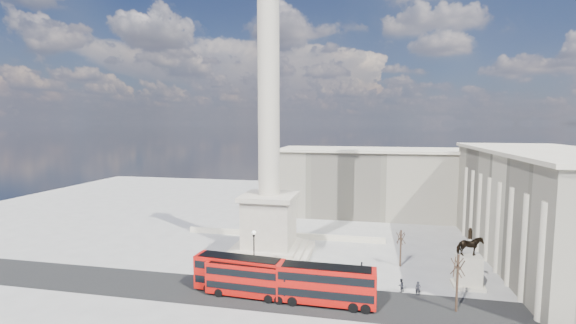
# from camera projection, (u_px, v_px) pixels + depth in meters

# --- Properties ---
(ground) EXTENTS (180.00, 180.00, 0.00)m
(ground) POSITION_uv_depth(u_px,v_px,m) (262.00, 266.00, 61.60)
(ground) COLOR #9A9892
(ground) RESTS_ON ground
(asphalt_road) EXTENTS (120.00, 9.00, 0.01)m
(asphalt_road) POSITION_uv_depth(u_px,v_px,m) (278.00, 296.00, 50.84)
(asphalt_road) COLOR black
(asphalt_road) RESTS_ON ground
(nelsons_column) EXTENTS (14.00, 14.00, 49.85)m
(nelsons_column) POSITION_uv_depth(u_px,v_px,m) (269.00, 182.00, 65.19)
(nelsons_column) COLOR #BFB49F
(nelsons_column) RESTS_ON ground
(balustrade_wall) EXTENTS (40.00, 0.60, 1.10)m
(balustrade_wall) POSITION_uv_depth(u_px,v_px,m) (283.00, 235.00, 77.13)
(balustrade_wall) COLOR beige
(balustrade_wall) RESTS_ON ground
(building_east) EXTENTS (19.00, 46.00, 18.60)m
(building_east) POSITION_uv_depth(u_px,v_px,m) (550.00, 208.00, 61.36)
(building_east) COLOR #B5AD94
(building_east) RESTS_ON ground
(building_northeast) EXTENTS (51.00, 17.00, 16.60)m
(building_northeast) POSITION_uv_depth(u_px,v_px,m) (382.00, 182.00, 95.73)
(building_northeast) COLOR #B5AD94
(building_northeast) RESTS_ON ground
(red_bus_a) EXTENTS (12.54, 4.01, 5.00)m
(red_bus_a) POSITION_uv_depth(u_px,v_px,m) (240.00, 274.00, 51.65)
(red_bus_a) COLOR #BA0F09
(red_bus_a) RESTS_ON ground
(red_bus_b) EXTENTS (11.41, 3.24, 4.57)m
(red_bus_b) POSITION_uv_depth(u_px,v_px,m) (249.00, 279.00, 50.63)
(red_bus_b) COLOR #BA0F09
(red_bus_b) RESTS_ON ground
(red_bus_c) EXTENTS (12.37, 3.09, 5.00)m
(red_bus_c) POSITION_uv_depth(u_px,v_px,m) (327.00, 285.00, 48.25)
(red_bus_c) COLOR #BA0F09
(red_bus_c) RESTS_ON ground
(victorian_lamp) EXTENTS (0.62, 0.62, 7.27)m
(victorian_lamp) POSITION_uv_depth(u_px,v_px,m) (254.00, 251.00, 56.23)
(victorian_lamp) COLOR black
(victorian_lamp) RESTS_ON ground
(equestrian_statue) EXTENTS (4.10, 3.08, 8.52)m
(equestrian_statue) POSITION_uv_depth(u_px,v_px,m) (469.00, 267.00, 53.38)
(equestrian_statue) COLOR beige
(equestrian_statue) RESTS_ON ground
(bare_tree_near) EXTENTS (1.71, 1.71, 7.48)m
(bare_tree_near) POSITION_uv_depth(u_px,v_px,m) (458.00, 265.00, 46.20)
(bare_tree_near) COLOR #332319
(bare_tree_near) RESTS_ON ground
(bare_tree_mid) EXTENTS (1.64, 1.64, 6.21)m
(bare_tree_mid) POSITION_uv_depth(u_px,v_px,m) (401.00, 236.00, 61.14)
(bare_tree_mid) COLOR #332319
(bare_tree_mid) RESTS_ON ground
(bare_tree_far) EXTENTS (1.70, 1.70, 6.93)m
(bare_tree_far) POSITION_uv_depth(u_px,v_px,m) (496.00, 225.00, 65.64)
(bare_tree_far) COLOR #332319
(bare_tree_far) RESTS_ON ground
(pedestrian_walking) EXTENTS (0.76, 0.55, 1.93)m
(pedestrian_walking) POSITION_uv_depth(u_px,v_px,m) (418.00, 289.00, 50.96)
(pedestrian_walking) COLOR black
(pedestrian_walking) RESTS_ON ground
(pedestrian_standing) EXTENTS (1.13, 1.12, 1.85)m
(pedestrian_standing) POSITION_uv_depth(u_px,v_px,m) (401.00, 285.00, 52.15)
(pedestrian_standing) COLOR black
(pedestrian_standing) RESTS_ON ground
(pedestrian_crossing) EXTENTS (0.64, 1.08, 1.73)m
(pedestrian_crossing) POSITION_uv_depth(u_px,v_px,m) (362.00, 267.00, 58.82)
(pedestrian_crossing) COLOR black
(pedestrian_crossing) RESTS_ON ground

